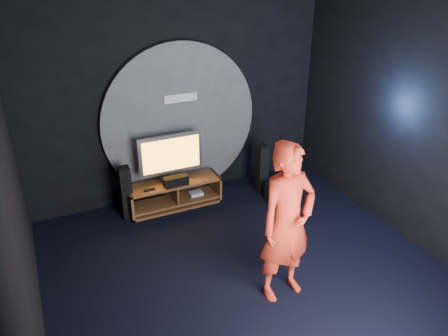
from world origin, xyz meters
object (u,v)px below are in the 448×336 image
Objects in this scene: tv at (171,156)px; tower_speaker_right at (262,169)px; tower_speaker_left at (126,193)px; player at (287,223)px; media_console at (175,195)px; subwoofer at (276,193)px.

tv is 1.21× the size of tower_speaker_right.
tower_speaker_right is at bearing -7.81° from tv.
tv is 0.90m from tower_speaker_left.
media_console is at bearing 96.04° from player.
tower_speaker_left is 2.34m from tower_speaker_right.
media_console is at bearing 0.37° from tower_speaker_left.
tv is at bearing 157.55° from subwoofer.
tower_speaker_right is 2.63m from player.
tower_speaker_left reaches higher than media_console.
media_console is 0.82m from tower_speaker_left.
tower_speaker_left is at bearing 176.55° from tower_speaker_right.
media_console is 1.57m from tower_speaker_right.
tower_speaker_left is 1.00× the size of tower_speaker_right.
media_console reaches higher than subwoofer.
subwoofer is at bearing -85.14° from tower_speaker_right.
tower_speaker_left is (-0.78, -0.07, -0.45)m from tv.
player is at bearing -113.30° from tower_speaker_right.
subwoofer is (2.37, -0.58, -0.27)m from tower_speaker_left.
subwoofer is at bearing -22.45° from tv.
tv is 1.63m from tower_speaker_right.
tower_speaker_left is at bearing 166.14° from subwoofer.
tower_speaker_left is 2.65× the size of subwoofer.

